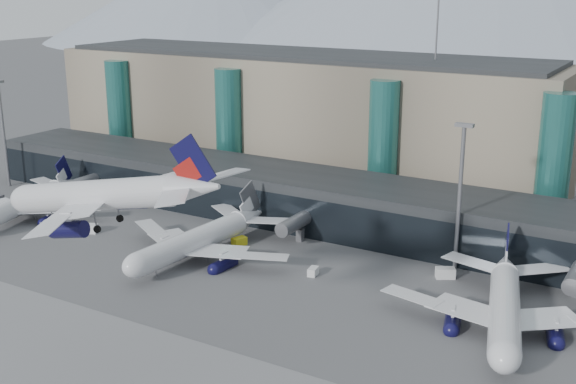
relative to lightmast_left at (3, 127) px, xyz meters
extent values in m
plane|color=#515154|center=(80.00, -45.00, -14.42)|extent=(900.00, 900.00, 0.00)
cube|color=black|center=(80.00, 13.00, -9.42)|extent=(170.00, 18.00, 10.00)
cube|color=black|center=(80.00, 4.10, -10.42)|extent=(170.00, 0.40, 8.00)
cylinder|color=slate|center=(25.00, 2.00, -10.22)|extent=(2.80, 14.00, 2.80)
cube|color=slate|center=(25.00, 2.00, -13.22)|extent=(1.20, 1.20, 2.40)
cylinder|color=slate|center=(80.00, 2.00, -10.22)|extent=(2.80, 14.00, 2.80)
cube|color=slate|center=(80.00, 2.00, -13.22)|extent=(1.20, 1.20, 2.40)
cube|color=gray|center=(55.00, 45.00, 0.58)|extent=(130.00, 30.00, 30.00)
cube|color=black|center=(55.00, 45.00, 16.08)|extent=(123.50, 28.00, 1.00)
cylinder|color=#266A65|center=(10.00, 29.00, -0.42)|extent=(6.40, 6.40, 28.00)
cylinder|color=#266A65|center=(45.00, 29.00, -0.42)|extent=(6.40, 6.40, 28.00)
cylinder|color=#266A65|center=(85.00, 29.00, -0.42)|extent=(6.40, 6.40, 28.00)
cylinder|color=#266A65|center=(120.00, 29.00, -0.42)|extent=(6.40, 6.40, 28.00)
cylinder|color=slate|center=(90.00, 45.00, 23.58)|extent=(0.40, 0.40, 16.00)
cylinder|color=slate|center=(0.00, 0.00, -1.92)|extent=(0.70, 0.70, 25.00)
cylinder|color=slate|center=(110.00, 3.00, -1.92)|extent=(0.70, 0.70, 25.00)
cube|color=slate|center=(110.00, 3.00, 10.88)|extent=(3.00, 1.20, 0.60)
cylinder|color=silver|center=(83.53, -50.90, 10.11)|extent=(22.22, 6.00, 3.64)
ellipsoid|color=silver|center=(72.61, -52.09, 10.11)|extent=(5.46, 4.17, 3.64)
cone|color=silver|center=(97.55, -49.36, 10.29)|extent=(6.63, 4.30, 3.64)
cube|color=silver|center=(85.94, -58.52, 9.51)|extent=(12.69, 16.17, 0.18)
cylinder|color=#0E0C37|center=(84.48, -56.78, 7.65)|extent=(4.58, 2.47, 2.00)
cube|color=silver|center=(98.03, -53.73, 10.47)|extent=(7.18, 8.51, 0.15)
cube|color=silver|center=(84.23, -42.93, 9.51)|extent=(10.09, 16.56, 0.18)
cylinder|color=#0E0C37|center=(83.19, -44.94, 7.65)|extent=(4.58, 2.47, 2.00)
cube|color=silver|center=(97.08, -45.00, 10.47)|extent=(5.94, 8.74, 0.15)
cube|color=#0E0C37|center=(97.87, -49.33, 13.20)|extent=(5.42, 0.81, 6.40)
cube|color=maroon|center=(96.93, -49.43, 12.11)|extent=(3.64, 0.65, 3.50)
cylinder|color=slate|center=(75.89, -51.73, 7.74)|extent=(0.15, 0.15, 2.91)
cylinder|color=black|center=(75.89, -51.73, 6.47)|extent=(0.67, 0.30, 0.65)
cylinder|color=black|center=(84.70, -52.96, 6.47)|extent=(0.86, 0.41, 0.83)
cylinder|color=black|center=(84.22, -48.62, 6.47)|extent=(0.86, 0.41, 0.83)
cylinder|color=silver|center=(23.20, -14.00, -9.98)|extent=(9.31, 24.30, 3.98)
cone|color=silver|center=(19.71, 1.04, -9.78)|extent=(5.43, 7.59, 3.98)
cube|color=silver|center=(31.17, -10.39, -10.64)|extent=(17.10, 15.17, 0.20)
cylinder|color=#0E0C37|center=(29.48, -12.19, -12.67)|extent=(3.22, 5.18, 2.19)
cube|color=silver|center=(24.39, 2.13, -9.59)|extent=(8.98, 8.45, 0.16)
cylinder|color=#0E0C37|center=(16.78, -15.14, -12.67)|extent=(3.22, 5.18, 2.19)
cube|color=silver|center=(15.03, -0.05, -9.59)|extent=(9.50, 5.61, 0.16)
cube|color=#0E0C37|center=(19.63, 1.38, -6.60)|extent=(1.58, 5.84, 7.01)
cube|color=silver|center=(19.86, 0.37, -7.79)|extent=(1.17, 3.94, 3.83)
cylinder|color=slate|center=(25.11, -22.19, -12.57)|extent=(0.16, 0.16, 3.18)
cylinder|color=black|center=(25.11, -22.19, -13.96)|extent=(0.41, 0.75, 0.71)
cylinder|color=black|center=(25.30, -12.46, -13.96)|extent=(0.55, 0.96, 0.91)
cylinder|color=black|center=(20.64, -13.54, -13.96)|extent=(0.55, 0.96, 0.91)
cylinder|color=silver|center=(68.47, -14.00, -9.67)|extent=(6.28, 26.00, 4.27)
ellipsoid|color=silver|center=(67.45, -26.83, -9.67)|extent=(4.72, 6.29, 4.27)
cone|color=silver|center=(69.77, 2.50, -9.45)|extent=(4.83, 7.67, 4.27)
cube|color=silver|center=(77.78, -12.89, -10.37)|extent=(19.41, 12.29, 0.21)
cylinder|color=#0E0C37|center=(75.46, -14.18, -12.55)|extent=(2.74, 5.32, 2.35)
cube|color=silver|center=(74.90, 2.09, -9.24)|extent=(10.23, 7.18, 0.17)
cube|color=silver|center=(59.45, -11.44, -10.37)|extent=(19.08, 14.50, 0.21)
cylinder|color=#0E0C37|center=(61.53, -13.08, -12.55)|extent=(2.74, 5.32, 2.35)
cube|color=silver|center=(64.64, 2.90, -9.24)|extent=(10.04, 8.24, 0.17)
cube|color=slate|center=(69.80, 2.86, -6.04)|extent=(0.76, 6.37, 7.51)
cube|color=silver|center=(69.71, 1.76, -7.32)|extent=(0.63, 4.27, 4.10)
cylinder|color=slate|center=(67.76, -22.98, -12.44)|extent=(0.17, 0.17, 3.41)
cylinder|color=black|center=(67.76, -22.98, -13.93)|extent=(0.33, 0.78, 0.76)
cylinder|color=black|center=(71.11, -13.10, -13.93)|extent=(0.45, 1.00, 0.97)
cylinder|color=black|center=(66.00, -12.70, -13.93)|extent=(0.45, 1.00, 0.97)
cylinder|color=silver|center=(122.64, -14.00, -9.67)|extent=(10.44, 26.00, 4.27)
ellipsoid|color=silver|center=(125.80, -26.48, -9.67)|extent=(5.60, 6.84, 4.27)
cone|color=silver|center=(118.59, 2.04, -9.45)|extent=(5.94, 8.18, 4.27)
cube|color=silver|center=(131.11, -9.96, -10.37)|extent=(18.20, 16.46, 0.21)
cylinder|color=#0E0C37|center=(129.33, -11.93, -12.55)|extent=(3.54, 5.57, 2.35)
cube|color=silver|center=(123.58, 3.31, -9.24)|extent=(9.55, 9.15, 0.17)
cube|color=silver|center=(113.28, -14.47, -10.37)|extent=(19.23, 9.59, 0.21)
cylinder|color=#0E0C37|center=(115.78, -15.36, -12.55)|extent=(3.54, 5.57, 2.35)
cube|color=silver|center=(113.60, 0.78, -9.24)|extent=(10.16, 5.85, 0.17)
cube|color=#0E0C37|center=(118.50, 2.40, -6.04)|extent=(1.81, 6.24, 7.51)
cube|color=silver|center=(118.77, 1.33, -7.32)|extent=(1.33, 4.20, 4.11)
cylinder|color=slate|center=(124.85, -22.73, -12.44)|extent=(0.17, 0.17, 3.41)
cylinder|color=black|center=(124.85, -22.73, -13.93)|extent=(0.45, 0.80, 0.76)
cylinder|color=black|center=(124.85, -12.30, -13.93)|extent=(0.61, 1.04, 0.97)
cylinder|color=black|center=(119.89, -13.56, -13.93)|extent=(0.61, 1.04, 0.97)
cube|color=silver|center=(41.80, -14.98, -13.53)|extent=(3.59, 2.83, 1.77)
cube|color=yellow|center=(71.31, -5.87, -13.64)|extent=(2.41, 3.08, 1.56)
cube|color=silver|center=(109.75, -1.23, -13.52)|extent=(3.57, 3.05, 1.80)
cube|color=silver|center=(90.12, -11.39, -13.74)|extent=(1.69, 2.49, 1.35)
camera|label=1|loc=(143.64, -110.92, 33.44)|focal=45.00mm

